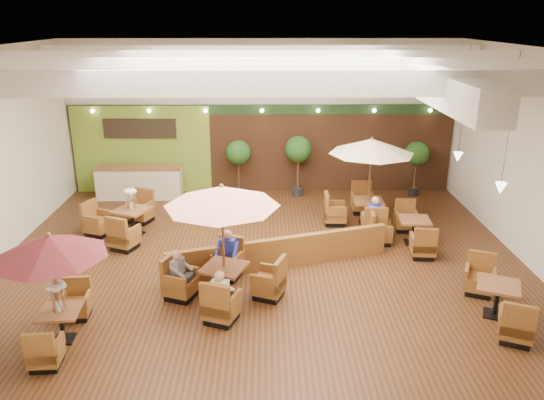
{
  "coord_description": "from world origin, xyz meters",
  "views": [
    {
      "loc": [
        0.14,
        -13.09,
        6.24
      ],
      "look_at": [
        0.3,
        0.5,
        1.5
      ],
      "focal_mm": 35.0,
      "sensor_mm": 36.0,
      "label": 1
    }
  ],
  "objects_px": {
    "table_3": "(123,220)",
    "topiary_2": "(417,156)",
    "diner_1": "(227,250)",
    "topiary_1": "(298,152)",
    "service_counter": "(140,182)",
    "table_2": "(368,163)",
    "diner_2": "(180,269)",
    "table_0": "(52,260)",
    "table_5": "(404,232)",
    "topiary_0": "(238,155)",
    "diner_3": "(375,213)",
    "diner_4": "(375,213)",
    "booth_divider": "(281,253)",
    "table_4": "(496,300)",
    "table_1": "(223,222)",
    "diner_0": "(221,290)"
  },
  "relations": [
    {
      "from": "topiary_0",
      "to": "diner_3",
      "type": "bearing_deg",
      "value": -42.82
    },
    {
      "from": "table_4",
      "to": "table_1",
      "type": "bearing_deg",
      "value": -165.0
    },
    {
      "from": "table_1",
      "to": "diner_4",
      "type": "relative_size",
      "value": 3.58
    },
    {
      "from": "table_5",
      "to": "diner_3",
      "type": "distance_m",
      "value": 1.0
    },
    {
      "from": "topiary_1",
      "to": "diner_0",
      "type": "height_order",
      "value": "topiary_1"
    },
    {
      "from": "topiary_2",
      "to": "diner_1",
      "type": "relative_size",
      "value": 2.5
    },
    {
      "from": "diner_1",
      "to": "topiary_1",
      "type": "bearing_deg",
      "value": -95.0
    },
    {
      "from": "diner_2",
      "to": "table_0",
      "type": "bearing_deg",
      "value": -33.52
    },
    {
      "from": "table_5",
      "to": "diner_4",
      "type": "height_order",
      "value": "diner_4"
    },
    {
      "from": "topiary_0",
      "to": "diner_0",
      "type": "bearing_deg",
      "value": -89.89
    },
    {
      "from": "booth_divider",
      "to": "table_4",
      "type": "xyz_separation_m",
      "value": [
        4.63,
        -2.42,
        -0.04
      ]
    },
    {
      "from": "table_2",
      "to": "topiary_0",
      "type": "relative_size",
      "value": 1.36
    },
    {
      "from": "table_5",
      "to": "service_counter",
      "type": "bearing_deg",
      "value": 159.49
    },
    {
      "from": "diner_1",
      "to": "diner_2",
      "type": "distance_m",
      "value": 1.45
    },
    {
      "from": "table_2",
      "to": "diner_4",
      "type": "xyz_separation_m",
      "value": [
        0.07,
        -1.03,
        -1.24
      ]
    },
    {
      "from": "table_3",
      "to": "diner_1",
      "type": "bearing_deg",
      "value": -17.48
    },
    {
      "from": "booth_divider",
      "to": "topiary_2",
      "type": "relative_size",
      "value": 2.99
    },
    {
      "from": "table_0",
      "to": "diner_2",
      "type": "height_order",
      "value": "table_0"
    },
    {
      "from": "table_0",
      "to": "topiary_2",
      "type": "relative_size",
      "value": 1.18
    },
    {
      "from": "topiary_2",
      "to": "diner_4",
      "type": "distance_m",
      "value": 4.52
    },
    {
      "from": "service_counter",
      "to": "table_4",
      "type": "height_order",
      "value": "service_counter"
    },
    {
      "from": "booth_divider",
      "to": "table_4",
      "type": "distance_m",
      "value": 5.22
    },
    {
      "from": "service_counter",
      "to": "diner_1",
      "type": "bearing_deg",
      "value": -60.04
    },
    {
      "from": "booth_divider",
      "to": "topiary_1",
      "type": "bearing_deg",
      "value": 64.51
    },
    {
      "from": "table_1",
      "to": "topiary_2",
      "type": "relative_size",
      "value": 1.45
    },
    {
      "from": "topiary_2",
      "to": "table_4",
      "type": "bearing_deg",
      "value": -92.71
    },
    {
      "from": "service_counter",
      "to": "diner_4",
      "type": "distance_m",
      "value": 8.56
    },
    {
      "from": "diner_1",
      "to": "diner_3",
      "type": "height_order",
      "value": "diner_3"
    },
    {
      "from": "diner_3",
      "to": "table_4",
      "type": "bearing_deg",
      "value": -59.25
    },
    {
      "from": "booth_divider",
      "to": "table_0",
      "type": "height_order",
      "value": "table_0"
    },
    {
      "from": "diner_2",
      "to": "diner_3",
      "type": "distance_m",
      "value": 6.28
    },
    {
      "from": "topiary_0",
      "to": "diner_1",
      "type": "xyz_separation_m",
      "value": [
        0.02,
        -6.39,
        -0.78
      ]
    },
    {
      "from": "service_counter",
      "to": "booth_divider",
      "type": "relative_size",
      "value": 0.5
    },
    {
      "from": "table_5",
      "to": "diner_2",
      "type": "height_order",
      "value": "diner_2"
    },
    {
      "from": "table_3",
      "to": "diner_4",
      "type": "xyz_separation_m",
      "value": [
        7.46,
        -0.25,
        0.3
      ]
    },
    {
      "from": "table_5",
      "to": "diner_3",
      "type": "bearing_deg",
      "value": 154.11
    },
    {
      "from": "topiary_1",
      "to": "diner_3",
      "type": "xyz_separation_m",
      "value": [
        2.03,
        -3.87,
        -0.88
      ]
    },
    {
      "from": "table_1",
      "to": "table_2",
      "type": "relative_size",
      "value": 1.04
    },
    {
      "from": "table_3",
      "to": "topiary_2",
      "type": "xyz_separation_m",
      "value": [
        9.67,
        3.61,
        1.03
      ]
    },
    {
      "from": "topiary_0",
      "to": "diner_4",
      "type": "bearing_deg",
      "value": -42.82
    },
    {
      "from": "service_counter",
      "to": "diner_3",
      "type": "bearing_deg",
      "value": -25.4
    },
    {
      "from": "diner_0",
      "to": "diner_4",
      "type": "height_order",
      "value": "diner_4"
    },
    {
      "from": "table_5",
      "to": "diner_2",
      "type": "distance_m",
      "value": 6.72
    },
    {
      "from": "service_counter",
      "to": "table_3",
      "type": "height_order",
      "value": "table_3"
    },
    {
      "from": "topiary_2",
      "to": "table_2",
      "type": "bearing_deg",
      "value": -128.89
    },
    {
      "from": "table_4",
      "to": "diner_1",
      "type": "bearing_deg",
      "value": -174.29
    },
    {
      "from": "table_5",
      "to": "diner_4",
      "type": "bearing_deg",
      "value": 154.11
    },
    {
      "from": "booth_divider",
      "to": "table_2",
      "type": "xyz_separation_m",
      "value": [
        2.73,
        3.01,
        1.59
      ]
    },
    {
      "from": "service_counter",
      "to": "table_2",
      "type": "distance_m",
      "value": 8.22
    },
    {
      "from": "table_0",
      "to": "topiary_0",
      "type": "height_order",
      "value": "table_0"
    }
  ]
}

